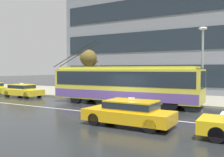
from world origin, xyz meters
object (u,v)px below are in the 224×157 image
object	(u,v)px
street_tree_bare	(88,60)
trolleybus	(124,84)
pedestrian_approaching_curb	(125,81)
taxi_oncoming_near	(129,112)
pedestrian_at_shelter	(106,80)
street_lamp	(203,58)
bus_shelter	(131,78)
taxi_queued_behind_bus	(23,90)

from	to	relation	value
street_tree_bare	trolleybus	bearing A→B (deg)	-33.37
pedestrian_approaching_curb	taxi_oncoming_near	bearing A→B (deg)	-62.41
pedestrian_approaching_curb	pedestrian_at_shelter	bearing A→B (deg)	158.10
trolleybus	pedestrian_at_shelter	world-z (taller)	trolleybus
street_lamp	bus_shelter	bearing A→B (deg)	170.09
bus_shelter	street_lamp	distance (m)	6.68
bus_shelter	street_tree_bare	distance (m)	5.58
pedestrian_at_shelter	street_lamp	xyz separation A→B (m)	(9.51, -1.88, 1.91)
pedestrian_at_shelter	pedestrian_approaching_curb	world-z (taller)	pedestrian_at_shelter
taxi_oncoming_near	pedestrian_approaching_curb	size ratio (longest dim) A/B	2.30
taxi_oncoming_near	street_lamp	bearing A→B (deg)	77.50
bus_shelter	street_tree_bare	world-z (taller)	street_tree_bare
trolleybus	street_tree_bare	size ratio (longest dim) A/B	2.71
taxi_oncoming_near	pedestrian_at_shelter	size ratio (longest dim) A/B	2.22
taxi_queued_behind_bus	taxi_oncoming_near	xyz separation A→B (m)	(14.65, -6.10, 0.00)
street_tree_bare	pedestrian_approaching_curb	bearing A→B (deg)	-11.76
bus_shelter	street_tree_bare	size ratio (longest dim) A/B	0.80
bus_shelter	street_lamp	size ratio (longest dim) A/B	0.65
bus_shelter	street_tree_bare	xyz separation A→B (m)	(-5.24, 0.69, 1.80)
street_tree_bare	taxi_oncoming_near	bearing A→B (deg)	-47.01
taxi_oncoming_near	street_tree_bare	xyz separation A→B (m)	(-9.70, 10.41, 3.07)
trolleybus	taxi_queued_behind_bus	bearing A→B (deg)	-178.85
taxi_queued_behind_bus	pedestrian_at_shelter	size ratio (longest dim) A/B	2.17
taxi_queued_behind_bus	pedestrian_at_shelter	bearing A→B (deg)	31.99
trolleybus	pedestrian_approaching_curb	bearing A→B (deg)	114.77
trolleybus	pedestrian_at_shelter	size ratio (longest dim) A/B	6.32
pedestrian_at_shelter	street_lamp	world-z (taller)	street_lamp
bus_shelter	pedestrian_at_shelter	size ratio (longest dim) A/B	1.87
bus_shelter	pedestrian_approaching_curb	world-z (taller)	bus_shelter
taxi_queued_behind_bus	street_lamp	size ratio (longest dim) A/B	0.75
taxi_oncoming_near	pedestrian_approaching_curb	world-z (taller)	pedestrian_approaching_curb
taxi_oncoming_near	bus_shelter	xyz separation A→B (m)	(-4.46, 9.73, 1.27)
pedestrian_approaching_curb	street_lamp	distance (m)	7.14
taxi_oncoming_near	street_tree_bare	world-z (taller)	street_tree_bare
pedestrian_at_shelter	street_tree_bare	distance (m)	2.94
taxi_queued_behind_bus	street_tree_bare	world-z (taller)	street_tree_bare
trolleybus	pedestrian_at_shelter	bearing A→B (deg)	134.57
street_tree_bare	taxi_queued_behind_bus	bearing A→B (deg)	-138.87
pedestrian_at_shelter	street_lamp	bearing A→B (deg)	-11.19
trolleybus	street_tree_bare	xyz separation A→B (m)	(-6.21, 4.09, 2.14)
trolleybus	pedestrian_approaching_curb	size ratio (longest dim) A/B	6.55
trolleybus	street_lamp	size ratio (longest dim) A/B	2.19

